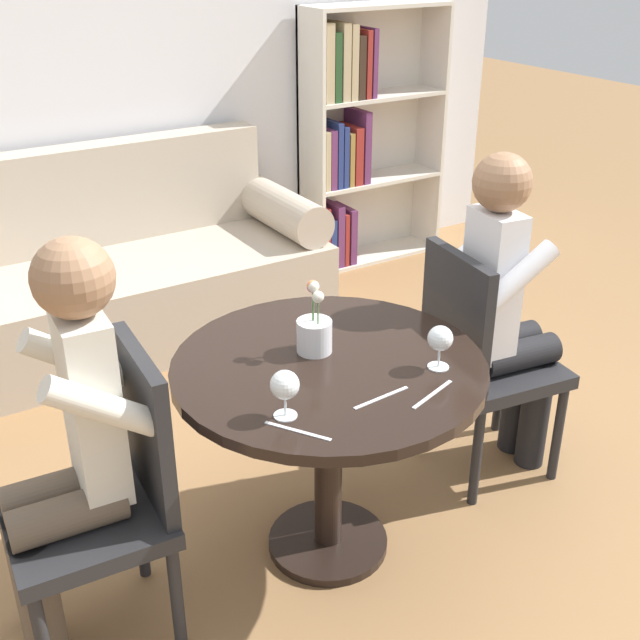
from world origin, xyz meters
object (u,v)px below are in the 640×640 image
bookshelf_right (354,137)px  wine_glass_right (440,340)px  chair_right (480,355)px  flower_vase (315,330)px  wine_glass_left (285,386)px  person_left (68,451)px  person_right (507,313)px  chair_left (110,492)px  couch (129,277)px

bookshelf_right → wine_glass_right: bookshelf_right is taller
chair_right → flower_vase: 0.74m
wine_glass_left → chair_right: bearing=15.3°
person_left → person_right: size_ratio=1.00×
person_right → wine_glass_left: 1.07m
chair_right → wine_glass_right: size_ratio=6.68×
person_left → wine_glass_left: bearing=70.9°
chair_left → flower_vase: size_ratio=3.86×
flower_vase → bookshelf_right: bearing=53.3°
person_right → person_left: bearing=98.2°
couch → wine_glass_left: couch is taller
couch → wine_glass_right: 2.11m
bookshelf_right → chair_right: (-0.82, -2.03, -0.27)m
bookshelf_right → chair_right: 2.21m
bookshelf_right → person_right: size_ratio=1.21×
bookshelf_right → wine_glass_left: (-1.76, -2.29, 0.04)m
couch → wine_glass_left: size_ratio=13.88×
person_left → person_right: same height
chair_left → wine_glass_right: 1.02m
chair_left → wine_glass_right: bearing=80.6°
bookshelf_right → flower_vase: bookshelf_right is taller
chair_left → couch: bearing=163.0°
chair_right → person_left: size_ratio=0.73×
bookshelf_right → person_right: 2.18m
person_left → wine_glass_left: size_ratio=9.01×
chair_left → chair_right: size_ratio=1.00×
couch → bookshelf_right: bookshelf_right is taller
couch → person_left: person_left is taller
couch → chair_right: size_ratio=2.10×
flower_vase → couch: bearing=90.0°
person_right → wine_glass_right: 0.60m
chair_right → person_right: bearing=-95.0°
bookshelf_right → flower_vase: 2.52m
person_right → wine_glass_right: (-0.52, -0.25, 0.15)m
chair_left → person_right: size_ratio=0.73×
person_left → wine_glass_right: person_left is taller
person_left → wine_glass_right: size_ratio=9.12×
chair_right → flower_vase: bearing=96.8°
couch → person_right: bearing=-66.5°
wine_glass_right → flower_vase: 0.38m
wine_glass_right → bookshelf_right: bearing=61.5°
person_right → flower_vase: 0.79m
wine_glass_left → flower_vase: 0.37m
person_left → couch: bearing=160.5°
bookshelf_right → chair_left: bookshelf_right is taller
bookshelf_right → person_right: (-0.73, -2.05, -0.11)m
couch → wine_glass_right: bearing=-82.8°
person_right → wine_glass_right: bearing=123.2°
person_left → person_right: bearing=94.5°
chair_right → wine_glass_right: 0.59m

